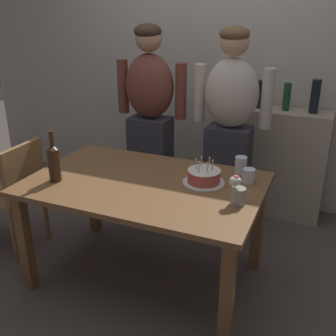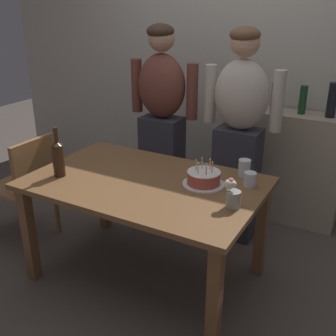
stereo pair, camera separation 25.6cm
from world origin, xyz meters
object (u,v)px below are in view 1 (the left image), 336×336
water_glass_far (241,165)px  person_man_bearded (150,123)px  birthday_cake (204,177)px  flower_vase (237,191)px  dining_chair (16,188)px  water_glass_near (249,176)px  person_woman_cardigan (229,133)px  wine_bottle (54,162)px

water_glass_far → person_man_bearded: bearing=153.7°
birthday_cake → flower_vase: 0.33m
dining_chair → flower_vase: bearing=89.1°
water_glass_near → dining_chair: (-1.67, -0.29, -0.27)m
person_man_bearded → water_glass_far: bearing=153.7°
water_glass_near → water_glass_far: water_glass_far is taller
water_glass_far → flower_vase: bearing=-79.1°
flower_vase → person_woman_cardigan: (-0.29, 0.89, 0.05)m
person_man_bearded → dining_chair: bearing=50.6°
birthday_cake → dining_chair: 1.45m
wine_bottle → dining_chair: wine_bottle is taller
person_man_bearded → wine_bottle: bearing=79.3°
water_glass_near → flower_vase: flower_vase is taller
water_glass_far → wine_bottle: (-1.07, -0.59, 0.07)m
wine_bottle → person_woman_cardigan: (0.87, 1.02, 0.00)m
birthday_cake → person_woman_cardigan: (-0.03, 0.70, 0.09)m
flower_vase → dining_chair: size_ratio=0.20×
water_glass_far → flower_vase: size_ratio=0.65×
water_glass_near → flower_vase: 0.32m
person_woman_cardigan → dining_chair: (-1.39, -0.86, -0.36)m
wine_bottle → person_man_bearded: 1.04m
birthday_cake → dining_chair: (-1.41, -0.17, -0.27)m
birthday_cake → person_man_bearded: (-0.70, 0.70, 0.09)m
water_glass_far → person_woman_cardigan: (-0.20, 0.43, 0.08)m
water_glass_far → dining_chair: dining_chair is taller
water_glass_near → wine_bottle: size_ratio=0.28×
water_glass_near → person_woman_cardigan: person_woman_cardigan is taller
water_glass_near → person_woman_cardigan: bearing=116.6°
person_woman_cardigan → birthday_cake: bearing=92.2°
water_glass_far → flower_vase: 0.46m
wine_bottle → person_woman_cardigan: 1.34m
water_glass_near → dining_chair: bearing=-170.0°
flower_vase → dining_chair: bearing=179.1°
person_man_bearded → person_woman_cardigan: same height
water_glass_far → person_man_bearded: person_man_bearded is taller
person_woman_cardigan → water_glass_near: bearing=116.6°
birthday_cake → person_man_bearded: person_man_bearded is taller
dining_chair → birthday_cake: bearing=96.8°
birthday_cake → person_woman_cardigan: size_ratio=0.16×
water_glass_far → flower_vase: flower_vase is taller
water_glass_near → wine_bottle: (-1.16, -0.46, 0.08)m
birthday_cake → water_glass_near: 0.29m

